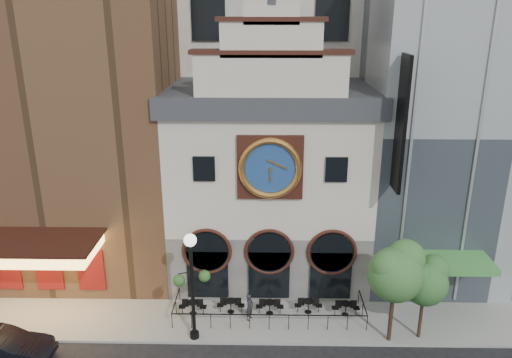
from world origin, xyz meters
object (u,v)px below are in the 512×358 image
(bistro_1, at_px, (231,305))
(tree_left, at_px, (396,270))
(tree_right, at_px, (426,280))
(bistro_0, at_px, (193,306))
(pedestrian, at_px, (250,307))
(bistro_2, at_px, (270,306))
(lamppost, at_px, (192,275))
(bistro_3, at_px, (308,305))
(bistro_4, at_px, (346,308))

(bistro_1, xyz_separation_m, tree_left, (8.56, -2.34, 3.66))
(bistro_1, height_order, tree_right, tree_right)
(bistro_0, height_order, pedestrian, pedestrian)
(bistro_1, height_order, bistro_2, same)
(lamppost, xyz_separation_m, tree_left, (10.33, 0.04, 0.39))
(tree_left, bearing_deg, bistro_2, 160.45)
(bistro_3, relative_size, pedestrian, 1.01)
(tree_left, bearing_deg, tree_right, 10.10)
(bistro_0, bearing_deg, bistro_4, 0.21)
(bistro_4, xyz_separation_m, tree_left, (2.00, -2.18, 3.66))
(bistro_0, relative_size, tree_left, 0.28)
(bistro_3, height_order, lamppost, lamppost)
(bistro_0, distance_m, bistro_1, 2.17)
(bistro_4, bearing_deg, bistro_0, -179.79)
(bistro_3, height_order, pedestrian, pedestrian)
(bistro_3, bearing_deg, bistro_0, -177.93)
(bistro_0, relative_size, lamppost, 0.26)
(bistro_2, xyz_separation_m, lamppost, (-4.01, -2.28, 3.27))
(bistro_1, bearing_deg, bistro_0, -175.13)
(bistro_0, bearing_deg, tree_right, -8.55)
(bistro_2, distance_m, tree_right, 8.72)
(bistro_1, bearing_deg, tree_left, -15.26)
(bistro_0, distance_m, tree_left, 11.53)
(bistro_1, xyz_separation_m, bistro_4, (6.56, -0.15, 0.00))
(bistro_4, relative_size, lamppost, 0.26)
(bistro_4, bearing_deg, lamppost, -165.09)
(bistro_4, height_order, tree_left, tree_left)
(lamppost, height_order, tree_left, lamppost)
(pedestrian, height_order, lamppost, lamppost)
(bistro_2, distance_m, bistro_3, 2.22)
(bistro_0, height_order, bistro_3, same)
(bistro_1, relative_size, tree_right, 0.34)
(bistro_0, xyz_separation_m, lamppost, (0.39, -2.19, 3.27))
(tree_right, bearing_deg, lamppost, -178.43)
(tree_left, bearing_deg, bistro_3, 149.80)
(bistro_0, bearing_deg, pedestrian, -8.58)
(bistro_2, distance_m, bistro_4, 4.32)
(bistro_0, height_order, bistro_2, same)
(bistro_1, xyz_separation_m, lamppost, (-1.77, -2.37, 3.27))
(tree_left, xyz_separation_m, tree_right, (1.64, 0.29, -0.69))
(bistro_3, bearing_deg, lamppost, -158.71)
(bistro_1, distance_m, tree_right, 10.82)
(bistro_0, relative_size, tree_right, 0.34)
(tree_left, bearing_deg, bistro_4, 132.48)
(tree_right, bearing_deg, bistro_4, 152.57)
(bistro_2, xyz_separation_m, tree_left, (6.32, -2.24, 3.66))
(bistro_1, height_order, pedestrian, pedestrian)
(bistro_0, xyz_separation_m, tree_left, (10.72, -2.15, 3.66))
(bistro_3, xyz_separation_m, tree_left, (4.11, -2.39, 3.66))
(bistro_1, bearing_deg, bistro_3, 0.71)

